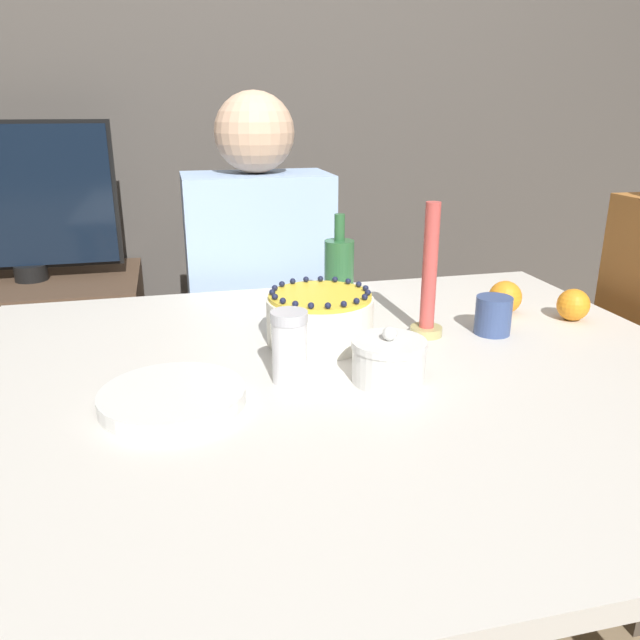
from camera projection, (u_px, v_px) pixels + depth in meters
The scene contains 14 objects.
wall_behind at pixel (239, 70), 2.19m from camera, with size 8.00×0.05×2.60m.
dining_table at pixel (345, 426), 1.12m from camera, with size 1.35×1.13×0.74m.
cake at pixel (320, 318), 1.22m from camera, with size 0.21×0.21×0.11m.
sugar_bowl at pixel (389, 360), 1.05m from camera, with size 0.13×0.13×0.10m.
sugar_shaker at pixel (289, 347), 1.04m from camera, with size 0.06×0.06×0.12m.
plate_stack at pixel (173, 397), 0.97m from camera, with size 0.23×0.23×0.02m.
candle at pixel (429, 283), 1.23m from camera, with size 0.06×0.06×0.27m.
bottle at pixel (339, 272), 1.43m from camera, with size 0.07×0.07×0.21m.
cup at pixel (493, 315), 1.27m from camera, with size 0.07×0.07×0.08m.
orange_fruit_0 at pixel (505, 297), 1.39m from camera, with size 0.07×0.07×0.07m.
orange_fruit_1 at pixel (573, 305), 1.35m from camera, with size 0.07×0.07×0.07m.
person_man_blue_shirt at pixel (261, 336), 1.85m from camera, with size 0.40×0.34×1.22m.
side_cabinet at pixel (47, 375), 2.08m from camera, with size 0.65×0.48×0.66m.
tv_monitor at pixel (20, 200), 1.90m from camera, with size 0.57×0.10×0.49m.
Camera 1 is at (-0.28, -0.95, 1.18)m, focal length 35.00 mm.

